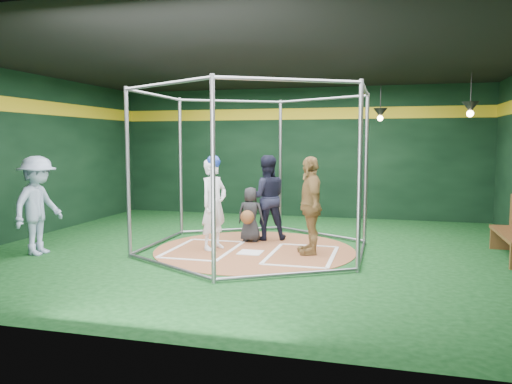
# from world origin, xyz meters

# --- Properties ---
(room_shell) EXTENTS (10.10, 9.10, 3.53)m
(room_shell) POSITION_xyz_m (0.00, 0.01, 1.75)
(room_shell) COLOR #0B3411
(room_shell) RESTS_ON ground
(clay_disc) EXTENTS (3.80, 3.80, 0.01)m
(clay_disc) POSITION_xyz_m (0.00, 0.00, 0.01)
(clay_disc) COLOR #965836
(clay_disc) RESTS_ON ground
(home_plate) EXTENTS (0.43, 0.43, 0.01)m
(home_plate) POSITION_xyz_m (0.00, -0.30, 0.02)
(home_plate) COLOR white
(home_plate) RESTS_ON clay_disc
(batter_box_left) EXTENTS (1.17, 1.77, 0.01)m
(batter_box_left) POSITION_xyz_m (-0.95, -0.25, 0.02)
(batter_box_left) COLOR white
(batter_box_left) RESTS_ON clay_disc
(batter_box_right) EXTENTS (1.17, 1.77, 0.01)m
(batter_box_right) POSITION_xyz_m (0.95, -0.25, 0.02)
(batter_box_right) COLOR white
(batter_box_right) RESTS_ON clay_disc
(batting_cage) EXTENTS (4.05, 4.67, 3.00)m
(batting_cage) POSITION_xyz_m (-0.00, -0.00, 1.50)
(batting_cage) COLOR gray
(batting_cage) RESTS_ON ground
(pendant_lamp_near) EXTENTS (0.34, 0.34, 0.90)m
(pendant_lamp_near) POSITION_xyz_m (2.20, 3.60, 2.74)
(pendant_lamp_near) COLOR black
(pendant_lamp_near) RESTS_ON room_shell
(pendant_lamp_far) EXTENTS (0.34, 0.34, 0.90)m
(pendant_lamp_far) POSITION_xyz_m (4.00, 2.00, 2.74)
(pendant_lamp_far) COLOR black
(pendant_lamp_far) RESTS_ON room_shell
(batter_figure) EXTENTS (0.62, 0.74, 1.79)m
(batter_figure) POSITION_xyz_m (-0.76, -0.15, 0.90)
(batter_figure) COLOR white
(batter_figure) RESTS_ON clay_disc
(visitor_leopard) EXTENTS (0.75, 1.13, 1.78)m
(visitor_leopard) POSITION_xyz_m (1.06, -0.06, 0.90)
(visitor_leopard) COLOR tan
(visitor_leopard) RESTS_ON clay_disc
(catcher_figure) EXTENTS (0.55, 0.57, 1.12)m
(catcher_figure) POSITION_xyz_m (-0.28, 0.71, 0.57)
(catcher_figure) COLOR black
(catcher_figure) RESTS_ON clay_disc
(umpire) EXTENTS (1.05, 0.94, 1.76)m
(umpire) POSITION_xyz_m (-0.02, 1.03, 0.89)
(umpire) COLOR black
(umpire) RESTS_ON clay_disc
(bystander_blue) EXTENTS (0.69, 1.17, 1.80)m
(bystander_blue) POSITION_xyz_m (-3.72, -1.34, 0.90)
(bystander_blue) COLOR #93A6C3
(bystander_blue) RESTS_ON ground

